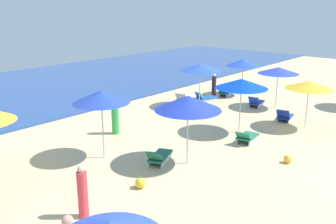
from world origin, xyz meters
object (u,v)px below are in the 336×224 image
object	(u,v)px
umbrella_1	(278,70)
umbrella_4	(200,67)
lounge_chair_1_0	(256,102)
umbrella_7	(309,85)
lounge_chair_4_1	(184,98)
beachgoer_4	(214,86)
beachgoer_2	(115,118)
lounge_chair_4_0	(205,98)
umbrella_2	(243,63)
umbrella_0	(101,97)
lounge_chair_7_0	(285,116)
umbrella_9	(242,83)
lounge_chair_2_0	(226,91)
lounge_chair_2_1	(224,92)
beach_ball_0	(288,159)
lounge_chair_9_0	(247,137)
lounge_chair_3_0	(159,157)
umbrella_3	(188,103)
beachgoer_3	(83,193)
beach_ball_1	(140,183)

from	to	relation	value
umbrella_1	umbrella_4	xyz separation A→B (m)	(-2.76, 3.50, 0.14)
lounge_chair_1_0	umbrella_7	world-z (taller)	umbrella_7
lounge_chair_4_1	beachgoer_4	xyz separation A→B (m)	(2.16, -0.69, 0.49)
lounge_chair_1_0	beachgoer_2	xyz separation A→B (m)	(-8.58, 2.66, 0.52)
lounge_chair_4_0	umbrella_2	bearing A→B (deg)	-85.99
umbrella_0	lounge_chair_7_0	xyz separation A→B (m)	(9.24, -3.32, -2.23)
umbrella_9	beachgoer_2	world-z (taller)	umbrella_9
umbrella_2	lounge_chair_2_0	bearing A→B (deg)	132.71
lounge_chair_2_1	beachgoer_4	bearing A→B (deg)	56.78
umbrella_1	umbrella_4	size ratio (longest dim) A/B	0.94
lounge_chair_1_0	umbrella_4	distance (m)	3.94
umbrella_2	beach_ball_0	xyz separation A→B (m)	(-8.57, -7.02, -2.00)
umbrella_2	umbrella_7	distance (m)	7.03
lounge_chair_7_0	lounge_chair_1_0	bearing A→B (deg)	-43.17
beachgoer_2	lounge_chair_4_0	bearing A→B (deg)	-43.92
lounge_chair_9_0	lounge_chair_3_0	bearing A→B (deg)	64.41
umbrella_0	lounge_chair_7_0	size ratio (longest dim) A/B	2.00
umbrella_2	beachgoer_4	size ratio (longest dim) A/B	1.50
lounge_chair_7_0	lounge_chair_9_0	world-z (taller)	lounge_chair_7_0
lounge_chair_4_1	umbrella_3	bearing A→B (deg)	114.07
lounge_chair_2_0	beachgoer_3	xyz separation A→B (m)	(-15.28, -4.98, 0.49)
lounge_chair_7_0	beach_ball_0	world-z (taller)	lounge_chair_7_0
umbrella_3	beachgoer_4	bearing A→B (deg)	28.83
umbrella_4	lounge_chair_7_0	xyz separation A→B (m)	(0.61, -5.02, -2.08)
umbrella_4	lounge_chair_9_0	xyz separation A→B (m)	(-3.41, -5.09, -2.09)
lounge_chair_4_0	beachgoer_4	world-z (taller)	beachgoer_4
lounge_chair_4_0	beach_ball_1	size ratio (longest dim) A/B	4.28
lounge_chair_2_1	beach_ball_0	bearing A→B (deg)	118.03
lounge_chair_1_0	umbrella_7	xyz separation A→B (m)	(-1.87, -3.68, 1.86)
umbrella_1	beachgoer_2	size ratio (longest dim) A/B	1.43
lounge_chair_9_0	umbrella_7	bearing A→B (deg)	-113.78
lounge_chair_3_0	beach_ball_1	xyz separation A→B (m)	(-1.91, -0.89, -0.07)
umbrella_4	lounge_chair_4_1	bearing A→B (deg)	82.26
lounge_chair_2_1	lounge_chair_4_1	world-z (taller)	lounge_chair_4_1
umbrella_1	beachgoer_3	xyz separation A→B (m)	(-14.52, -1.10, -1.44)
beachgoer_2	lounge_chair_4_1	bearing A→B (deg)	-36.25
umbrella_7	beachgoer_4	bearing A→B (deg)	73.41
umbrella_7	lounge_chair_9_0	xyz separation A→B (m)	(-3.72, 1.12, -1.88)
lounge_chair_2_1	umbrella_3	xyz separation A→B (m)	(-10.12, -4.83, 2.14)
umbrella_2	lounge_chair_2_1	world-z (taller)	umbrella_2
beachgoer_4	lounge_chair_4_0	bearing A→B (deg)	122.66
umbrella_2	beach_ball_0	size ratio (longest dim) A/B	7.38
lounge_chair_4_1	beachgoer_4	size ratio (longest dim) A/B	0.99
umbrella_0	umbrella_4	bearing A→B (deg)	11.15
beach_ball_1	beachgoer_4	bearing A→B (deg)	23.54
umbrella_1	lounge_chair_9_0	world-z (taller)	umbrella_1
lounge_chair_2_1	beachgoer_2	distance (m)	9.64
umbrella_3	umbrella_7	size ratio (longest dim) A/B	1.15
umbrella_9	lounge_chair_9_0	distance (m)	2.49
umbrella_0	beachgoer_4	size ratio (longest dim) A/B	1.71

